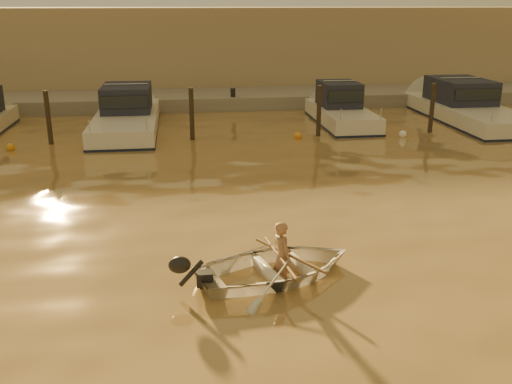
{
  "coord_description": "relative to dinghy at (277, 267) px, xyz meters",
  "views": [
    {
      "loc": [
        -0.71,
        -7.99,
        5.06
      ],
      "look_at": [
        1.05,
        4.84,
        0.75
      ],
      "focal_mm": 40.0,
      "sensor_mm": 36.0,
      "label": 1
    }
  ],
  "objects": [
    {
      "name": "fender_c",
      "position": [
        -3.98,
        11.24,
        -0.11
      ],
      "size": [
        0.3,
        0.3,
        0.3
      ],
      "primitive_type": "sphere",
      "color": "silver",
      "rests_on": "ground_plane"
    },
    {
      "name": "oar_starboard",
      "position": [
        0.05,
        0.01,
        0.21
      ],
      "size": [
        0.29,
        2.09,
        0.13
      ],
      "primitive_type": "cylinder",
      "rotation": [
        1.54,
        0.0,
        0.11
      ],
      "color": "brown",
      "rests_on": "dinghy"
    },
    {
      "name": "piling_2",
      "position": [
        -1.25,
        11.96,
        0.69
      ],
      "size": [
        0.18,
        0.18,
        2.2
      ],
      "primitive_type": "cylinder",
      "color": "#2D2319",
      "rests_on": "ground_plane"
    },
    {
      "name": "dinghy",
      "position": [
        0.0,
        0.0,
        0.0
      ],
      "size": [
        3.68,
        3.06,
        0.66
      ],
      "primitive_type": "imported",
      "rotation": [
        0.0,
        0.0,
        1.86
      ],
      "color": "silver",
      "rests_on": "ground_plane"
    },
    {
      "name": "moored_boat_2",
      "position": [
        -3.9,
        14.16,
        0.42
      ],
      "size": [
        2.49,
        8.26,
        1.75
      ],
      "primitive_type": null,
      "color": "silver",
      "rests_on": "ground_plane"
    },
    {
      "name": "person",
      "position": [
        0.1,
        0.03,
        0.2
      ],
      "size": [
        0.47,
        0.6,
        1.43
      ],
      "primitive_type": "imported",
      "rotation": [
        0.0,
        0.0,
        1.86
      ],
      "color": "#9E6E4F",
      "rests_on": "dinghy"
    },
    {
      "name": "piling_1",
      "position": [
        -6.55,
        11.96,
        0.69
      ],
      "size": [
        0.18,
        0.18,
        2.2
      ],
      "primitive_type": "cylinder",
      "color": "#2D2319",
      "rests_on": "ground_plane"
    },
    {
      "name": "piling_4",
      "position": [
        8.45,
        11.96,
        0.69
      ],
      "size": [
        0.18,
        0.18,
        2.2
      ],
      "primitive_type": "cylinder",
      "color": "#2D2319",
      "rests_on": "ground_plane"
    },
    {
      "name": "piling_3",
      "position": [
        3.75,
        11.96,
        0.69
      ],
      "size": [
        0.18,
        0.18,
        2.2
      ],
      "primitive_type": "cylinder",
      "color": "#2D2319",
      "rests_on": "ground_plane"
    },
    {
      "name": "moored_boat_4",
      "position": [
        5.32,
        14.16,
        0.42
      ],
      "size": [
        2.03,
        6.33,
        1.75
      ],
      "primitive_type": null,
      "color": "silver",
      "rests_on": "ground_plane"
    },
    {
      "name": "outboard_motor",
      "position": [
        -1.44,
        -0.42,
        0.07
      ],
      "size": [
        0.98,
        0.64,
        0.7
      ],
      "primitive_type": null,
      "rotation": [
        0.0,
        0.0,
        0.28
      ],
      "color": "black",
      "rests_on": "dinghy"
    },
    {
      "name": "oar_port",
      "position": [
        0.24,
        0.07,
        0.21
      ],
      "size": [
        1.05,
        1.88,
        0.13
      ],
      "primitive_type": "cylinder",
      "rotation": [
        1.54,
        0.0,
        0.49
      ],
      "color": "brown",
      "rests_on": "dinghy"
    },
    {
      "name": "waterfront_building",
      "position": [
        -1.05,
        25.16,
        2.19
      ],
      "size": [
        46.0,
        7.0,
        4.8
      ],
      "primitive_type": "cube",
      "color": "#9E8466",
      "rests_on": "quay"
    },
    {
      "name": "ground_plane",
      "position": [
        -1.05,
        -1.84,
        -0.21
      ],
      "size": [
        160.0,
        160.0,
        0.0
      ],
      "primitive_type": "plane",
      "color": "olive",
      "rests_on": "ground"
    },
    {
      "name": "moored_boat_5",
      "position": [
        11.15,
        14.16,
        0.42
      ],
      "size": [
        2.78,
        9.15,
        1.75
      ],
      "primitive_type": null,
      "color": "silver",
      "rests_on": "ground_plane"
    },
    {
      "name": "quay",
      "position": [
        -1.05,
        19.66,
        -0.06
      ],
      "size": [
        52.0,
        4.0,
        1.0
      ],
      "primitive_type": "cube",
      "color": "gray",
      "rests_on": "ground_plane"
    },
    {
      "name": "fender_e",
      "position": [
        7.04,
        11.35,
        -0.11
      ],
      "size": [
        0.3,
        0.3,
        0.3
      ],
      "primitive_type": "sphere",
      "color": "white",
      "rests_on": "ground_plane"
    },
    {
      "name": "fender_d",
      "position": [
        2.86,
        11.63,
        -0.11
      ],
      "size": [
        0.3,
        0.3,
        0.3
      ],
      "primitive_type": "sphere",
      "color": "orange",
      "rests_on": "ground_plane"
    },
    {
      "name": "fender_b",
      "position": [
        -7.81,
        11.2,
        -0.11
      ],
      "size": [
        0.3,
        0.3,
        0.3
      ],
      "primitive_type": "sphere",
      "color": "orange",
      "rests_on": "ground_plane"
    }
  ]
}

